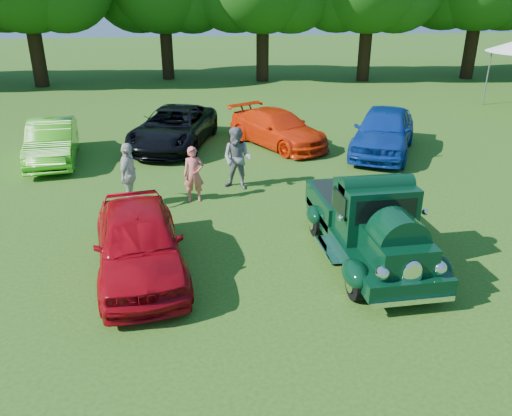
{
  "coord_description": "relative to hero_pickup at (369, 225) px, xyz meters",
  "views": [
    {
      "loc": [
        -2.56,
        -8.3,
        5.18
      ],
      "look_at": [
        -1.05,
        1.02,
        1.1
      ],
      "focal_mm": 35.0,
      "sensor_mm": 36.0,
      "label": 1
    }
  ],
  "objects": [
    {
      "name": "ground",
      "position": [
        -1.26,
        -0.58,
        -0.75
      ],
      "size": [
        120.0,
        120.0,
        0.0
      ],
      "primitive_type": "plane",
      "color": "#284C11",
      "rests_on": "ground"
    },
    {
      "name": "hero_pickup",
      "position": [
        0.0,
        0.0,
        0.0
      ],
      "size": [
        2.06,
        4.43,
        1.73
      ],
      "color": "black",
      "rests_on": "ground"
    },
    {
      "name": "red_convertible",
      "position": [
        -4.7,
        0.11,
        -0.05
      ],
      "size": [
        2.12,
        4.26,
        1.4
      ],
      "primitive_type": "imported",
      "rotation": [
        0.0,
        0.0,
        0.12
      ],
      "color": "#9A0610",
      "rests_on": "ground"
    },
    {
      "name": "back_car_lime",
      "position": [
        -7.91,
        7.92,
        -0.08
      ],
      "size": [
        1.87,
        4.2,
        1.34
      ],
      "primitive_type": "imported",
      "rotation": [
        0.0,
        0.0,
        0.11
      ],
      "color": "#3FBB18",
      "rests_on": "ground"
    },
    {
      "name": "back_car_black",
      "position": [
        -3.92,
        9.08,
        -0.05
      ],
      "size": [
        3.7,
        5.49,
        1.4
      ],
      "primitive_type": "imported",
      "rotation": [
        0.0,
        0.0,
        -0.3
      ],
      "color": "black",
      "rests_on": "ground"
    },
    {
      "name": "back_car_orange",
      "position": [
        -0.18,
        8.59,
        -0.12
      ],
      "size": [
        3.58,
        4.69,
        1.27
      ],
      "primitive_type": "imported",
      "rotation": [
        0.0,
        0.0,
        0.48
      ],
      "color": "red",
      "rests_on": "ground"
    },
    {
      "name": "back_car_blue",
      "position": [
        3.24,
        7.06,
        0.05
      ],
      "size": [
        3.91,
        4.99,
        1.59
      ],
      "primitive_type": "imported",
      "rotation": [
        0.0,
        0.0,
        -0.51
      ],
      "color": "navy",
      "rests_on": "ground"
    },
    {
      "name": "spectator_pink",
      "position": [
        -3.45,
        3.72,
        -0.0
      ],
      "size": [
        0.55,
        0.37,
        1.5
      ],
      "primitive_type": "imported",
      "rotation": [
        0.0,
        0.0,
        -0.02
      ],
      "color": "#DC5D5A",
      "rests_on": "ground"
    },
    {
      "name": "spectator_grey",
      "position": [
        -2.19,
        4.46,
        0.14
      ],
      "size": [
        1.08,
        1.0,
        1.78
      ],
      "primitive_type": "imported",
      "rotation": [
        0.0,
        0.0,
        -0.49
      ],
      "color": "slate",
      "rests_on": "ground"
    },
    {
      "name": "spectator_white",
      "position": [
        -5.12,
        3.6,
        0.11
      ],
      "size": [
        0.62,
        1.07,
        1.72
      ],
      "primitive_type": "imported",
      "rotation": [
        0.0,
        0.0,
        1.36
      ],
      "color": "beige",
      "rests_on": "ground"
    }
  ]
}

